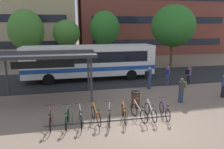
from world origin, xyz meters
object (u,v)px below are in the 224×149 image
(commuter_black_pack_4, at_px, (149,76))
(street_tree_3, at_px, (67,33))
(parked_bicycle_silver_4, at_px, (109,115))
(commuter_black_pack_0, at_px, (189,74))
(parked_bicycle_white_2, at_px, (81,117))
(parked_bicycle_red_0, at_px, (50,120))
(parked_bicycle_orange_3, at_px, (96,115))
(street_tree_1, at_px, (26,30))
(street_tree_2, at_px, (105,28))
(parked_bicycle_green_1, at_px, (67,119))
(commuter_navy_pack_2, at_px, (168,74))
(commuter_olive_pack_1, at_px, (182,88))
(street_tree_0, at_px, (173,26))
(parked_bicycle_orange_5, at_px, (124,113))
(parked_bicycle_white_7, at_px, (151,112))
(transit_shelter, at_px, (46,56))
(city_bus, at_px, (89,61))
(parked_bicycle_purple_8, at_px, (165,111))
(parked_bicycle_silver_6, at_px, (139,112))

(commuter_black_pack_4, bearing_deg, street_tree_3, 103.96)
(parked_bicycle_silver_4, relative_size, commuter_black_pack_4, 0.95)
(commuter_black_pack_0, bearing_deg, parked_bicycle_white_2, -176.41)
(parked_bicycle_red_0, height_order, parked_bicycle_orange_3, same)
(street_tree_1, xyz_separation_m, street_tree_2, (9.87, 1.09, 0.21))
(parked_bicycle_white_2, xyz_separation_m, street_tree_1, (-5.33, 17.10, 4.07))
(parked_bicycle_green_1, relative_size, commuter_navy_pack_2, 1.01)
(commuter_olive_pack_1, distance_m, street_tree_0, 13.25)
(commuter_navy_pack_2, xyz_separation_m, street_tree_1, (-13.04, 11.41, 3.46))
(parked_bicycle_white_2, bearing_deg, parked_bicycle_green_1, 90.40)
(parked_bicycle_orange_5, distance_m, street_tree_0, 17.02)
(street_tree_2, bearing_deg, parked_bicycle_white_7, -92.35)
(commuter_navy_pack_2, bearing_deg, transit_shelter, 134.04)
(city_bus, distance_m, parked_bicycle_white_7, 9.63)
(commuter_black_pack_0, distance_m, street_tree_1, 19.21)
(transit_shelter, bearing_deg, parked_bicycle_purple_8, -33.70)
(parked_bicycle_silver_6, bearing_deg, street_tree_0, -46.45)
(parked_bicycle_white_7, xyz_separation_m, commuter_olive_pack_1, (2.92, 1.85, 0.58))
(transit_shelter, height_order, commuter_black_pack_4, transit_shelter)
(parked_bicycle_silver_4, height_order, transit_shelter, transit_shelter)
(parked_bicycle_white_2, relative_size, street_tree_1, 0.25)
(parked_bicycle_silver_4, relative_size, parked_bicycle_purple_8, 0.99)
(commuter_black_pack_4, bearing_deg, parked_bicycle_orange_5, -137.28)
(parked_bicycle_silver_6, bearing_deg, transit_shelter, 35.91)
(transit_shelter, distance_m, commuter_olive_pack_1, 9.31)
(commuter_black_pack_0, distance_m, street_tree_3, 16.04)
(parked_bicycle_silver_6, distance_m, street_tree_1, 19.55)
(parked_bicycle_purple_8, relative_size, commuter_black_pack_0, 1.06)
(parked_bicycle_red_0, distance_m, transit_shelter, 5.14)
(parked_bicycle_white_2, bearing_deg, parked_bicycle_silver_4, -93.95)
(parked_bicycle_red_0, height_order, street_tree_1, street_tree_1)
(commuter_olive_pack_1, bearing_deg, commuter_navy_pack_2, -125.50)
(parked_bicycle_white_7, distance_m, commuter_black_pack_0, 8.20)
(parked_bicycle_white_7, bearing_deg, parked_bicycle_purple_8, -92.72)
(parked_bicycle_silver_6, xyz_separation_m, street_tree_2, (1.42, 18.24, 4.28))
(commuter_olive_pack_1, xyz_separation_m, street_tree_3, (-7.28, 15.82, 3.11))
(parked_bicycle_silver_6, bearing_deg, street_tree_3, -0.98)
(parked_bicycle_white_2, distance_m, street_tree_0, 18.44)
(commuter_olive_pack_1, height_order, street_tree_2, street_tree_2)
(city_bus, xyz_separation_m, street_tree_3, (-1.99, 8.43, 2.30))
(commuter_black_pack_4, bearing_deg, street_tree_0, 39.86)
(commuter_olive_pack_1, distance_m, street_tree_1, 19.81)
(parked_bicycle_orange_3, xyz_separation_m, parked_bicycle_silver_4, (0.69, -0.17, 0.00))
(parked_bicycle_green_1, bearing_deg, commuter_black_pack_4, -46.82)
(commuter_black_pack_4, height_order, street_tree_1, street_tree_1)
(city_bus, bearing_deg, commuter_olive_pack_1, 125.18)
(parked_bicycle_red_0, relative_size, parked_bicycle_silver_6, 1.02)
(parked_bicycle_silver_4, height_order, street_tree_1, street_tree_1)
(street_tree_1, height_order, street_tree_3, street_tree_1)
(parked_bicycle_silver_4, xyz_separation_m, parked_bicycle_silver_6, (1.63, 0.04, 0.00))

